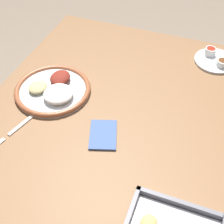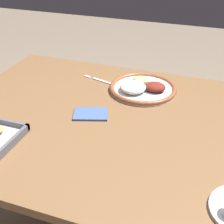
% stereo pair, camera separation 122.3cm
% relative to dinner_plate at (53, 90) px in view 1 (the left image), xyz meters
% --- Properties ---
extents(ground_plane, '(8.00, 8.00, 0.00)m').
position_rel_dinner_plate_xyz_m(ground_plane, '(0.07, 0.25, -0.76)').
color(ground_plane, '#7A6B59').
extents(dining_table, '(1.23, 0.93, 0.75)m').
position_rel_dinner_plate_xyz_m(dining_table, '(0.07, 0.25, -0.12)').
color(dining_table, brown).
rests_on(dining_table, ground_plane).
extents(dinner_plate, '(0.29, 0.29, 0.05)m').
position_rel_dinner_plate_xyz_m(dinner_plate, '(0.00, 0.00, 0.00)').
color(dinner_plate, silver).
rests_on(dinner_plate, dining_table).
extents(fork, '(0.20, 0.07, 0.00)m').
position_rel_dinner_plate_xyz_m(fork, '(0.19, -0.03, -0.01)').
color(fork, silver).
rests_on(fork, dining_table).
extents(saucer_plate, '(0.17, 0.17, 0.04)m').
position_rel_dinner_plate_xyz_m(saucer_plate, '(-0.41, 0.55, -0.00)').
color(saucer_plate, silver).
rests_on(saucer_plate, dining_table).
extents(napkin, '(0.15, 0.12, 0.01)m').
position_rel_dinner_plate_xyz_m(napkin, '(0.13, 0.25, -0.01)').
color(napkin, '#3F598C').
rests_on(napkin, dining_table).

